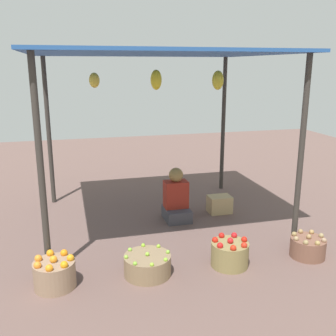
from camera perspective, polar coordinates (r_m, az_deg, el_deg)
ground_plane at (r=5.80m, az=-1.52°, el=-7.62°), size 14.00×14.00×0.00m
market_stall_structure at (r=5.37m, az=-1.64°, el=14.92°), size 3.29×2.72×2.39m
vendor_person at (r=5.74m, az=1.22°, el=-4.69°), size 0.36×0.44×0.78m
basket_oranges at (r=4.29m, az=-16.24°, el=-14.57°), size 0.43×0.43×0.35m
basket_limes at (r=4.37m, az=-3.02°, el=-13.95°), size 0.51×0.51×0.26m
basket_red_tomatoes at (r=4.58m, az=9.02°, el=-12.24°), size 0.42×0.42×0.34m
basket_potatoes at (r=5.01m, az=19.76°, el=-10.80°), size 0.41×0.41×0.28m
wooden_crate_near_vendor at (r=6.10m, az=7.54°, el=-5.28°), size 0.35×0.25×0.26m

